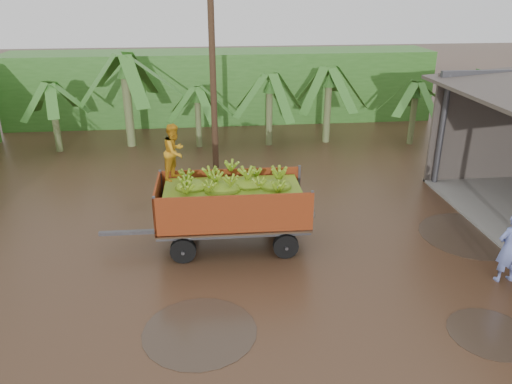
% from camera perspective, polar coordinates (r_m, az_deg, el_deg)
% --- Properties ---
extents(ground, '(100.00, 100.00, 0.00)m').
position_cam_1_polar(ground, '(13.02, 8.72, -9.27)').
color(ground, black).
rests_on(ground, ground).
extents(hedge_north, '(22.00, 3.00, 3.60)m').
position_cam_1_polar(hedge_north, '(27.12, -3.87, 11.99)').
color(hedge_north, '#2D661E').
rests_on(hedge_north, ground).
extents(banana_trailer, '(5.76, 2.08, 3.44)m').
position_cam_1_polar(banana_trailer, '(13.72, -2.87, -1.30)').
color(banana_trailer, '#B44119').
rests_on(banana_trailer, ground).
extents(man_blue, '(0.71, 0.50, 1.83)m').
position_cam_1_polar(man_blue, '(13.64, 26.99, -5.70)').
color(man_blue, '#6574B9').
rests_on(man_blue, ground).
extents(utility_pole, '(1.20, 0.24, 7.68)m').
position_cam_1_polar(utility_pole, '(19.21, -4.97, 13.83)').
color(utility_pole, '#47301E').
rests_on(utility_pole, ground).
extents(banana_plants, '(24.80, 20.68, 4.34)m').
position_cam_1_polar(banana_plants, '(17.01, -17.68, 4.51)').
color(banana_plants, '#2D661E').
rests_on(banana_plants, ground).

